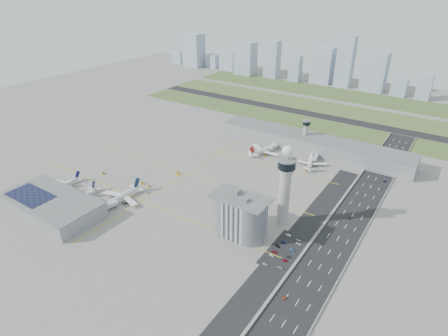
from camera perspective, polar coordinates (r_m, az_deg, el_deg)
The scene contains 63 objects.
ground at distance 321.04m, azimuth -3.49°, elevation -4.76°, with size 1000.00×1000.00×0.00m, color gray.
grass_strip_0 at distance 507.58m, azimuth 10.18°, elevation 7.23°, with size 480.00×50.00×0.08m, color #44602D.
grass_strip_1 at distance 573.84m, azimuth 13.34°, elevation 9.26°, with size 480.00×60.00×0.08m, color #4F6C33.
grass_strip_2 at distance 646.63m, azimuth 16.02°, elevation 10.93°, with size 480.00×70.00×0.08m, color #536932.
runway at distance 539.98m, azimuth 11.84°, elevation 8.29°, with size 480.00×22.00×0.10m, color black.
highway at distance 278.87m, azimuth 16.18°, elevation -11.53°, with size 28.00×500.00×0.10m, color black.
barrier_left at distance 281.51m, azimuth 13.48°, elevation -10.59°, with size 0.60×500.00×1.20m, color #9E9E99.
barrier_right at distance 276.25m, azimuth 18.97°, elevation -12.30°, with size 0.60×500.00×1.20m, color #9E9E99.
landside_road at distance 277.15m, azimuth 10.55°, elevation -11.07°, with size 18.00×260.00×0.08m, color black.
parking_lot at distance 268.96m, azimuth 9.07°, elevation -12.29°, with size 20.00×44.00×0.10m, color black.
taxiway_line_h_0 at distance 325.64m, azimuth -12.35°, elevation -4.91°, with size 260.00×0.60×0.01m, color yellow.
taxiway_line_h_1 at distance 363.14m, azimuth -5.69°, elevation -0.80°, with size 260.00×0.60×0.01m, color yellow.
taxiway_line_h_2 at distance 406.08m, azimuth -0.38°, elevation 2.49°, with size 260.00×0.60×0.01m, color yellow.
taxiway_line_v at distance 363.14m, azimuth -5.69°, elevation -0.80°, with size 0.60×260.00×0.01m, color yellow.
control_tower at distance 277.50m, azimuth 9.30°, elevation -2.21°, with size 14.00×14.00×64.50m.
secondary_tower at distance 418.30m, azimuth 12.32°, elevation 5.40°, with size 8.60×8.60×31.90m.
admin_building at distance 272.81m, azimuth 2.44°, elevation -7.28°, with size 42.00×24.00×33.50m.
terminal_pier at distance 417.46m, azimuth 13.33°, elevation 3.63°, with size 210.00×32.00×15.80m.
near_terminal at distance 331.04m, azimuth -24.79°, elevation -5.14°, with size 84.00×42.00×13.00m.
airplane_near_a at distance 365.40m, azimuth -23.35°, elevation -2.03°, with size 34.88×29.65×9.77m, color white, non-canonical shape.
airplane_near_b at distance 338.60m, azimuth -20.54°, elevation -3.84°, with size 34.85×29.62×9.76m, color white, non-canonical shape.
airplane_near_c at distance 326.59m, azimuth -15.64°, elevation -3.92°, with size 45.59×38.75×12.76m, color white, non-canonical shape.
airplane_far_a at distance 404.61m, azimuth 6.36°, elevation 3.20°, with size 44.74×38.03×12.53m, color white, non-canonical shape.
airplane_far_b at distance 386.07m, azimuth 13.10°, elevation 1.25°, with size 38.33×32.58×10.73m, color white, non-canonical shape.
jet_bridge_near_0 at distance 360.79m, azimuth -24.13°, elevation -2.95°, with size 14.00×3.00×5.70m, color silver, non-canonical shape.
jet_bridge_near_1 at distance 338.00m, azimuth -21.29°, elevation -4.44°, with size 14.00×3.00×5.70m, color silver, non-canonical shape.
jet_bridge_near_2 at distance 316.42m, azimuth -18.04°, elevation -6.13°, with size 14.00×3.00×5.70m, color silver, non-canonical shape.
jet_bridge_far_0 at distance 419.15m, azimuth 7.64°, elevation 3.49°, with size 14.00×3.00×5.70m, color silver, non-canonical shape.
jet_bridge_far_1 at distance 402.06m, azimuth 13.99°, elevation 1.82°, with size 14.00×3.00×5.70m, color silver, non-canonical shape.
tug_0 at distance 377.82m, azimuth -17.89°, elevation -0.76°, with size 2.07×3.01×1.75m, color gold, non-canonical shape.
tug_1 at distance 350.41m, azimuth -12.32°, elevation -2.27°, with size 2.31×3.36×1.96m, color #F1A322, non-canonical shape.
tug_2 at distance 344.11m, azimuth -11.36°, elevation -2.76°, with size 2.10×3.06×1.78m, color yellow, non-canonical shape.
tug_3 at distance 361.80m, azimuth -7.06°, elevation -0.82°, with size 2.30×3.34×1.94m, color #F5B600, non-canonical shape.
tug_4 at distance 399.29m, azimuth 6.26°, elevation 2.01°, with size 2.09×3.04×1.77m, color #CC9107, non-canonical shape.
tug_5 at distance 371.99m, azimuth 12.34°, elevation -0.48°, with size 1.97×2.87×1.67m, color gold, non-canonical shape.
car_lot_0 at distance 255.83m, azimuth 6.27°, elevation -14.35°, with size 1.39×3.45×1.17m, color silver.
car_lot_1 at distance 262.91m, azimuth 7.30°, elevation -13.08°, with size 1.20×3.43×1.13m, color #B1B1B1.
car_lot_2 at distance 265.95m, azimuth 7.72°, elevation -12.56°, with size 1.97×4.28×1.19m, color maroon.
car_lot_3 at distance 271.25m, azimuth 8.15°, elevation -11.69°, with size 1.54×3.78×1.10m, color black.
car_lot_4 at distance 275.23m, azimuth 9.05°, elevation -11.09°, with size 1.39×3.45×1.18m, color navy.
car_lot_5 at distance 282.27m, azimuth 9.79°, elevation -10.05°, with size 1.31×3.77×1.24m, color silver.
car_lot_6 at distance 254.43m, azimuth 8.54°, elevation -14.80°, with size 1.89×4.09×1.14m, color #959FA7.
car_lot_7 at distance 260.33m, azimuth 9.27°, elevation -13.73°, with size 1.52×3.73×1.08m, color maroon.
car_lot_8 at distance 263.50m, azimuth 9.85°, elevation -13.18°, with size 1.43×3.56×1.21m, color #272729.
car_lot_9 at distance 269.36m, azimuth 10.34°, elevation -12.18°, with size 1.40×4.00×1.32m, color navy.
car_lot_10 at distance 275.60m, azimuth 11.29°, elevation -11.26°, with size 1.89×4.11×1.14m, color silver.
car_lot_11 at distance 278.63m, azimuth 11.32°, elevation -10.78°, with size 1.59×3.92×1.14m, color #A8A9AA.
car_hw_0 at distance 236.05m, azimuth 9.19°, elevation -18.97°, with size 1.38×3.43×1.17m, color #AD431D.
car_hw_1 at distance 311.97m, azimuth 18.58°, elevation -7.23°, with size 1.29×3.71×1.22m, color black.
car_hw_2 at distance 377.08m, azimuth 23.25°, elevation -1.84°, with size 1.95×4.22×1.17m, color #0C174E.
car_hw_4 at distance 433.06m, azimuth 23.27°, elevation 1.89°, with size 1.52×3.78×1.29m, color #939CA8.
skyline_bldg_0 at distance 852.82m, azimuth -6.95°, elevation 16.42°, with size 24.05×19.24×26.50m, color #9EADC1.
skyline_bldg_1 at distance 817.19m, azimuth -4.60°, elevation 17.45°, with size 37.63×30.10×65.60m, color #9EADC1.
skyline_bldg_2 at distance 807.01m, azimuth -1.65°, elevation 16.00°, with size 22.81×18.25×26.79m, color #9EADC1.
skyline_bldg_3 at distance 785.66m, azimuth 0.79°, elevation 16.07°, with size 32.30×25.84×36.93m, color #9EADC1.
skyline_bldg_4 at distance 745.08m, azimuth 3.32°, elevation 16.34°, with size 35.81×28.65×60.36m, color #9EADC1.
skyline_bldg_5 at distance 722.79m, azimuth 7.37°, elevation 16.10°, with size 25.49×20.39×66.89m, color #9EADC1.
skyline_bldg_6 at distance 703.84m, azimuth 10.80°, elevation 14.66°, with size 20.04×16.03×45.20m, color #9EADC1.
skyline_bldg_7 at distance 704.28m, azimuth 14.82°, elevation 14.93°, with size 35.76×28.61×61.22m, color #9EADC1.
skyline_bldg_8 at distance 685.26m, azimuth 18.00°, elevation 15.15°, with size 26.33×21.06×83.39m, color #9EADC1.
skyline_bldg_9 at distance 676.24m, azimuth 21.97°, elevation 13.45°, with size 36.96×29.57×62.11m, color #9EADC1.
skyline_bldg_10 at distance 664.30m, azimuth 25.15°, elevation 11.10°, with size 23.01×18.41×27.75m, color #9EADC1.
skyline_bldg_11 at distance 658.62m, azimuth 28.22°, elevation 10.84°, with size 20.22×16.18×38.97m, color #9EADC1.
Camera 1 is at (167.40, -215.25, 169.44)m, focal length 30.00 mm.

